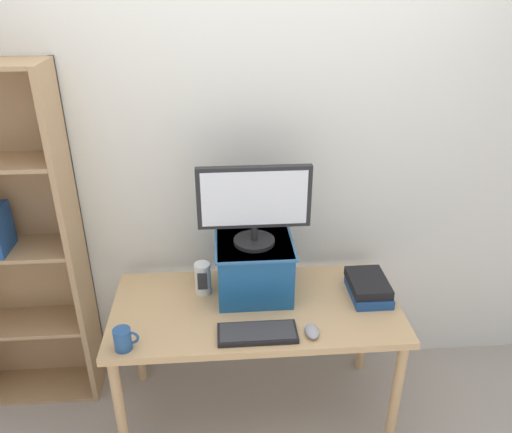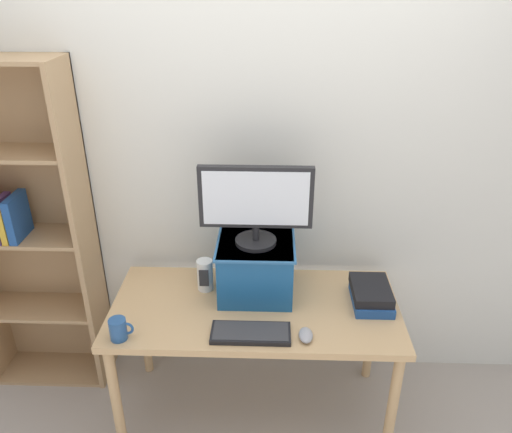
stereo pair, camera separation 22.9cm
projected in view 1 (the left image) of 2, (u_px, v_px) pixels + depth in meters
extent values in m
plane|color=#9E9389|center=(256.00, 409.00, 2.78)|extent=(12.00, 12.00, 0.00)
cube|color=silver|center=(250.00, 161.00, 2.59)|extent=(7.00, 0.08, 2.60)
cube|color=tan|center=(256.00, 308.00, 2.47)|extent=(1.42, 0.67, 0.04)
cylinder|color=tan|center=(121.00, 414.00, 2.33)|extent=(0.05, 0.05, 0.67)
cylinder|color=tan|center=(396.00, 397.00, 2.42)|extent=(0.05, 0.05, 0.67)
cylinder|color=tan|center=(137.00, 334.00, 2.83)|extent=(0.05, 0.05, 0.67)
cylinder|color=tan|center=(364.00, 323.00, 2.92)|extent=(0.05, 0.05, 0.67)
cube|color=tan|center=(76.00, 248.00, 2.53)|extent=(0.03, 0.28, 1.85)
cube|color=tan|center=(21.00, 238.00, 2.63)|extent=(0.67, 0.01, 1.85)
cube|color=tan|center=(46.00, 385.00, 2.92)|extent=(0.61, 0.27, 0.02)
cube|color=tan|center=(30.00, 322.00, 2.71)|extent=(0.61, 0.27, 0.02)
cube|color=tan|center=(11.00, 249.00, 2.51)|extent=(0.61, 0.27, 0.02)
cube|color=navy|center=(2.00, 229.00, 2.42)|extent=(0.04, 0.20, 0.23)
cube|color=#195189|center=(255.00, 268.00, 2.50)|extent=(0.36, 0.34, 0.29)
cube|color=#2D669E|center=(255.00, 244.00, 2.44)|extent=(0.39, 0.36, 0.01)
cylinder|color=black|center=(255.00, 241.00, 2.43)|extent=(0.20, 0.20, 0.02)
cylinder|color=black|center=(255.00, 233.00, 2.41)|extent=(0.03, 0.03, 0.07)
cube|color=black|center=(255.00, 197.00, 2.33)|extent=(0.54, 0.04, 0.31)
cube|color=silver|center=(255.00, 199.00, 2.31)|extent=(0.49, 0.00, 0.27)
cube|color=black|center=(257.00, 333.00, 2.26)|extent=(0.36, 0.15, 0.02)
cube|color=#333335|center=(257.00, 331.00, 2.25)|extent=(0.34, 0.13, 0.00)
ellipsoid|color=#99999E|center=(312.00, 331.00, 2.26)|extent=(0.06, 0.10, 0.04)
cube|color=navy|center=(368.00, 291.00, 2.53)|extent=(0.19, 0.27, 0.05)
cube|color=black|center=(368.00, 283.00, 2.51)|extent=(0.19, 0.26, 0.05)
cylinder|color=#234C84|center=(123.00, 339.00, 2.16)|extent=(0.08, 0.08, 0.10)
torus|color=#234C84|center=(132.00, 338.00, 2.16)|extent=(0.07, 0.01, 0.07)
cylinder|color=silver|center=(203.00, 278.00, 2.53)|extent=(0.08, 0.08, 0.17)
cube|color=#2D2D30|center=(202.00, 281.00, 2.48)|extent=(0.05, 0.00, 0.09)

